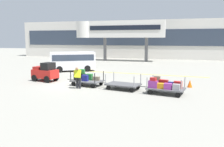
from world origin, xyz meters
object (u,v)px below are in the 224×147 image
at_px(baggage_cart_middle, 123,85).
at_px(baggage_cart_tail, 164,86).
at_px(safety_cone_far, 49,65).
at_px(baggage_handler, 78,77).
at_px(safety_cone_near, 190,84).
at_px(baggage_tug, 45,72).
at_px(baggage_cart_lead, 85,78).
at_px(shuttle_van, 73,60).

height_order(baggage_cart_middle, baggage_cart_tail, same).
relative_size(baggage_cart_middle, baggage_cart_tail, 1.00).
distance_m(baggage_cart_tail, safety_cone_far, 18.00).
height_order(baggage_cart_middle, baggage_handler, baggage_handler).
height_order(baggage_cart_middle, safety_cone_far, baggage_cart_middle).
height_order(baggage_cart_tail, safety_cone_near, baggage_cart_tail).
relative_size(baggage_tug, baggage_handler, 1.45).
xyz_separation_m(baggage_cart_lead, safety_cone_near, (7.64, 1.42, -0.26)).
bearing_deg(safety_cone_far, baggage_tug, -60.79).
bearing_deg(baggage_cart_lead, safety_cone_near, 10.54).
xyz_separation_m(baggage_cart_lead, baggage_cart_tail, (5.97, -1.20, -0.01)).
height_order(baggage_cart_tail, baggage_handler, baggage_handler).
bearing_deg(shuttle_van, safety_cone_near, -24.98).
xyz_separation_m(baggage_tug, baggage_cart_lead, (3.92, -0.73, -0.22)).
bearing_deg(baggage_cart_lead, baggage_handler, -92.21).
distance_m(baggage_tug, baggage_cart_tail, 10.08).
bearing_deg(baggage_cart_tail, baggage_tug, 169.00).
height_order(baggage_cart_lead, safety_cone_near, baggage_cart_lead).
height_order(baggage_cart_middle, shuttle_van, shuttle_van).
bearing_deg(safety_cone_near, shuttle_van, 155.02).
height_order(baggage_tug, safety_cone_near, baggage_tug).
distance_m(baggage_handler, safety_cone_near, 8.17).
bearing_deg(baggage_handler, safety_cone_far, 129.41).
relative_size(baggage_cart_middle, safety_cone_near, 5.61).
bearing_deg(baggage_cart_lead, baggage_cart_middle, -11.47).
distance_m(baggage_tug, baggage_cart_lead, 4.00).
distance_m(baggage_handler, safety_cone_far, 13.62).
bearing_deg(baggage_tug, baggage_handler, -27.21).
distance_m(safety_cone_near, safety_cone_far, 18.11).
bearing_deg(baggage_handler, safety_cone_near, 19.26).
bearing_deg(shuttle_van, baggage_tug, -85.48).
bearing_deg(baggage_cart_middle, shuttle_van, 134.44).
xyz_separation_m(baggage_handler, shuttle_van, (-4.38, 8.31, 0.37)).
bearing_deg(safety_cone_near, safety_cone_far, 154.39).
height_order(baggage_handler, safety_cone_near, baggage_handler).
bearing_deg(safety_cone_far, baggage_cart_tail, -35.48).
distance_m(baggage_tug, safety_cone_near, 11.60).
bearing_deg(safety_cone_near, baggage_tug, -176.56).
relative_size(baggage_cart_middle, baggage_handler, 1.97).
bearing_deg(baggage_tug, safety_cone_far, 119.21).
height_order(baggage_tug, baggage_cart_tail, baggage_tug).
xyz_separation_m(baggage_cart_middle, baggage_handler, (-3.15, -0.64, 0.52)).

